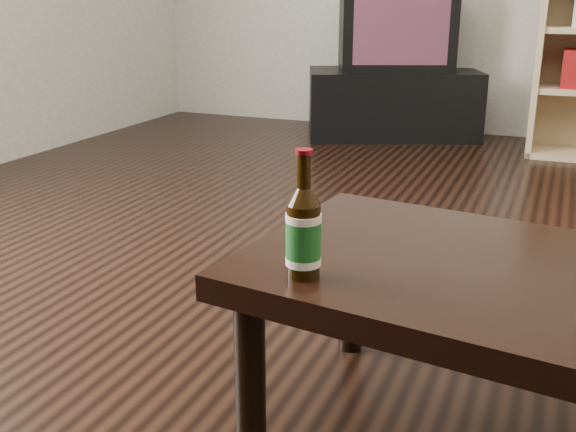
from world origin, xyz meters
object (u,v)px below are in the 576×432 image
at_px(tv_stand, 392,103).
at_px(tv, 396,28).
at_px(beer_bottle, 303,233).
at_px(coffee_table, 524,300).

distance_m(tv_stand, tv, 0.47).
xyz_separation_m(tv_stand, beer_bottle, (0.63, -3.20, 0.27)).
distance_m(tv_stand, coffee_table, 3.20).
bearing_deg(tv, beer_bottle, -100.70).
height_order(tv_stand, tv, tv).
xyz_separation_m(tv, coffee_table, (1.01, -3.04, -0.34)).
xyz_separation_m(tv_stand, tv, (0.00, -0.00, 0.47)).
bearing_deg(tv_stand, tv, -90.00).
xyz_separation_m(tv, beer_bottle, (0.63, -3.20, -0.20)).
distance_m(tv, coffee_table, 3.22).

